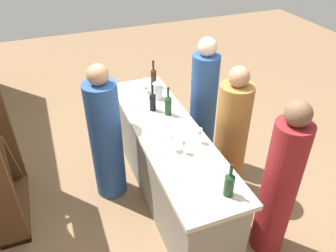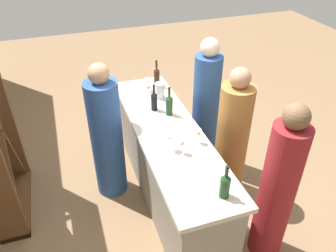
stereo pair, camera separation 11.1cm
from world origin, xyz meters
name	(u,v)px [view 2 (the right image)]	position (x,y,z in m)	size (l,w,h in m)	color
ground_plane	(168,194)	(0.00, 0.00, 0.00)	(12.00, 12.00, 0.00)	#846647
bar_counter	(168,164)	(0.00, 0.00, 0.46)	(2.39, 0.64, 0.91)	gray
wine_bottle_leftmost_olive_green	(225,185)	(-0.99, -0.13, 1.02)	(0.08, 0.08, 0.31)	#193D1E
wine_bottle_second_left_olive_green	(169,104)	(0.28, -0.11, 1.03)	(0.07, 0.07, 0.32)	#193D1E
wine_bottle_center_near_black	(154,101)	(0.42, 0.02, 1.02)	(0.07, 0.07, 0.30)	black
wine_bottle_second_right_amber_brown	(157,76)	(0.96, -0.18, 1.04)	(0.07, 0.07, 0.34)	#331E0F
wine_glass_near_left	(198,133)	(-0.29, -0.20, 1.01)	(0.06, 0.06, 0.15)	white
wine_glass_near_center	(148,83)	(0.86, -0.04, 1.02)	(0.08, 0.08, 0.16)	white
wine_glass_near_right	(148,88)	(0.72, 0.00, 1.03)	(0.08, 0.08, 0.16)	white
wine_glass_far_left	(182,143)	(-0.38, 0.00, 1.02)	(0.07, 0.07, 0.16)	white
wine_glass_far_center	(170,138)	(-0.30, 0.08, 1.04)	(0.08, 0.08, 0.18)	white
water_pitcher	(160,91)	(0.65, -0.12, 1.00)	(0.11, 0.11, 0.19)	silver
person_left_guest	(206,108)	(0.48, -0.64, 0.76)	(0.38, 0.38, 1.63)	#284C8C
person_center_guest	(277,191)	(-0.97, -0.66, 0.77)	(0.36, 0.36, 1.63)	maroon
person_right_guest	(232,139)	(-0.12, -0.68, 0.71)	(0.42, 0.42, 1.54)	#9E6B33
person_server_behind	(107,137)	(0.31, 0.58, 0.74)	(0.39, 0.39, 1.59)	#284C8C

